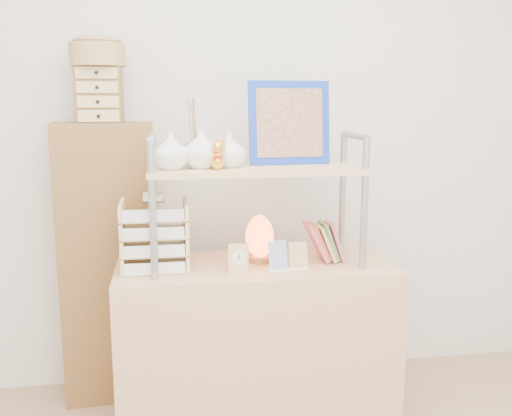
{
  "coord_description": "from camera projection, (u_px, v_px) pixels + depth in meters",
  "views": [
    {
      "loc": [
        -0.37,
        -1.16,
        1.45
      ],
      "look_at": [
        0.0,
        1.2,
        1.0
      ],
      "focal_mm": 40.0,
      "sensor_mm": 36.0,
      "label": 1
    }
  ],
  "objects": [
    {
      "name": "room_shell",
      "position": [
        302.0,
        7.0,
        1.52
      ],
      "size": [
        3.42,
        3.41,
        2.61
      ],
      "color": "silver",
      "rests_on": "ground"
    },
    {
      "name": "desk",
      "position": [
        256.0,
        345.0,
        2.55
      ],
      "size": [
        1.2,
        0.5,
        0.75
      ],
      "primitive_type": "cube",
      "color": "tan",
      "rests_on": "ground"
    },
    {
      "name": "cabinet",
      "position": [
        108.0,
        263.0,
        2.75
      ],
      "size": [
        0.47,
        0.28,
        1.35
      ],
      "primitive_type": "cube",
      "rotation": [
        0.0,
        0.0,
        0.09
      ],
      "color": "brown",
      "rests_on": "ground"
    },
    {
      "name": "hutch",
      "position": [
        240.0,
        163.0,
        2.4
      ],
      "size": [
        0.9,
        0.34,
        0.78
      ],
      "color": "#969DA4",
      "rests_on": "desk"
    },
    {
      "name": "letter_tray",
      "position": [
        155.0,
        239.0,
        2.39
      ],
      "size": [
        0.27,
        0.25,
        0.32
      ],
      "color": "#D8BD82",
      "rests_on": "desk"
    },
    {
      "name": "salt_lamp",
      "position": [
        259.0,
        238.0,
        2.5
      ],
      "size": [
        0.14,
        0.13,
        0.21
      ],
      "color": "brown",
      "rests_on": "desk"
    },
    {
      "name": "desk_clock",
      "position": [
        239.0,
        258.0,
        2.35
      ],
      "size": [
        0.09,
        0.05,
        0.12
      ],
      "color": "tan",
      "rests_on": "desk"
    },
    {
      "name": "postcard_stand",
      "position": [
        288.0,
        261.0,
        2.39
      ],
      "size": [
        0.18,
        0.08,
        0.12
      ],
      "color": "white",
      "rests_on": "desk"
    },
    {
      "name": "drawer_chest",
      "position": [
        100.0,
        95.0,
        2.58
      ],
      "size": [
        0.2,
        0.16,
        0.25
      ],
      "color": "brown",
      "rests_on": "cabinet"
    },
    {
      "name": "woven_basket",
      "position": [
        98.0,
        55.0,
        2.55
      ],
      "size": [
        0.25,
        0.25,
        0.1
      ],
      "primitive_type": "cylinder",
      "color": "olive",
      "rests_on": "drawer_chest"
    }
  ]
}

